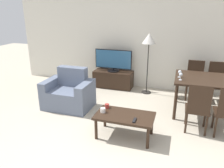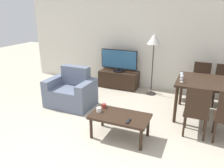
% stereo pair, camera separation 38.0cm
% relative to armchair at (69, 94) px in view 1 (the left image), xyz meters
% --- Properties ---
extents(wall_back, '(7.18, 0.06, 2.70)m').
position_rel_armchair_xyz_m(wall_back, '(1.24, 1.80, 1.05)').
color(wall_back, silver).
rests_on(wall_back, ground_plane).
extents(armchair, '(1.01, 0.71, 0.85)m').
position_rel_armchair_xyz_m(armchair, '(0.00, 0.00, 0.00)').
color(armchair, slate).
rests_on(armchair, ground_plane).
extents(tv_stand, '(1.05, 0.45, 0.45)m').
position_rel_armchair_xyz_m(tv_stand, '(0.54, 1.51, -0.08)').
color(tv_stand, black).
rests_on(tv_stand, ground_plane).
extents(tv, '(1.00, 0.32, 0.59)m').
position_rel_armchair_xyz_m(tv, '(0.54, 1.51, 0.44)').
color(tv, black).
rests_on(tv, tv_stand).
extents(coffee_table, '(0.97, 0.54, 0.41)m').
position_rel_armchair_xyz_m(coffee_table, '(1.46, -0.78, 0.05)').
color(coffee_table, black).
rests_on(coffee_table, ground_plane).
extents(dining_table, '(1.34, 1.01, 0.76)m').
position_rel_armchair_xyz_m(dining_table, '(2.85, 0.55, 0.38)').
color(dining_table, black).
rests_on(dining_table, ground_plane).
extents(dining_chair_near, '(0.40, 0.40, 0.91)m').
position_rel_armchair_xyz_m(dining_chair_near, '(2.61, -0.27, 0.19)').
color(dining_chair_near, black).
rests_on(dining_chair_near, ground_plane).
extents(dining_chair_far, '(0.40, 0.40, 0.91)m').
position_rel_armchair_xyz_m(dining_chair_far, '(3.08, 1.36, 0.19)').
color(dining_chair_far, black).
rests_on(dining_chair_far, ground_plane).
extents(dining_chair_far_left, '(0.40, 0.40, 0.91)m').
position_rel_armchair_xyz_m(dining_chair_far_left, '(2.61, 1.36, 0.19)').
color(dining_chair_far_left, black).
rests_on(dining_chair_far_left, ground_plane).
extents(floor_lamp, '(0.33, 0.33, 1.52)m').
position_rel_armchair_xyz_m(floor_lamp, '(1.48, 1.36, 1.00)').
color(floor_lamp, black).
rests_on(floor_lamp, ground_plane).
extents(remote_primary, '(0.04, 0.15, 0.02)m').
position_rel_armchair_xyz_m(remote_primary, '(1.66, -0.93, 0.11)').
color(remote_primary, black).
rests_on(remote_primary, coffee_table).
extents(cup_white_near, '(0.08, 0.08, 0.08)m').
position_rel_armchair_xyz_m(cup_white_near, '(1.08, -0.80, 0.14)').
color(cup_white_near, white).
rests_on(cup_white_near, coffee_table).
extents(cup_colored_far, '(0.08, 0.08, 0.07)m').
position_rel_armchair_xyz_m(cup_colored_far, '(1.10, -0.62, 0.14)').
color(cup_colored_far, maroon).
rests_on(cup_colored_far, coffee_table).
extents(wine_glass_center, '(0.07, 0.07, 0.15)m').
position_rel_armchair_xyz_m(wine_glass_center, '(2.26, 0.46, 0.56)').
color(wine_glass_center, silver).
rests_on(wine_glass_center, dining_table).
extents(wine_glass_right, '(0.07, 0.07, 0.15)m').
position_rel_armchair_xyz_m(wine_glass_right, '(2.28, 0.28, 0.56)').
color(wine_glass_right, silver).
rests_on(wine_glass_right, dining_table).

